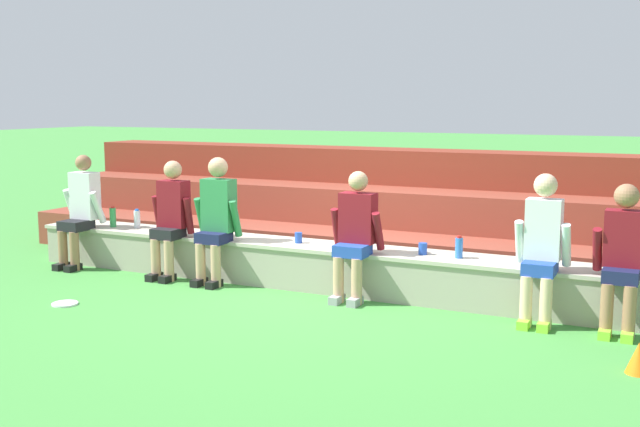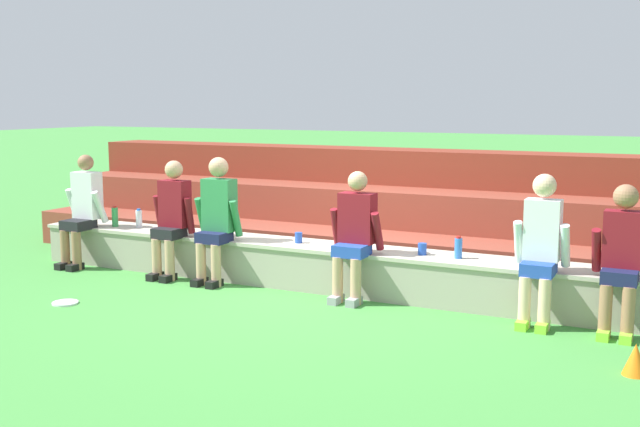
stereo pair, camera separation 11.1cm
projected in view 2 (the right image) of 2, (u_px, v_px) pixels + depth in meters
ground_plane at (313, 294)px, 8.06m from camera, size 80.00×80.00×0.00m
stone_seating_wall at (325, 265)px, 8.28m from camera, size 7.57×0.62×0.48m
brick_bleachers at (389, 216)px, 9.92m from camera, size 9.65×2.15×1.38m
person_far_left at (82, 208)px, 9.35m from camera, size 0.52×0.57×1.38m
person_left_of_center at (172, 216)px, 8.74m from camera, size 0.52×0.50×1.35m
person_center at (216, 216)px, 8.47m from camera, size 0.54×0.49×1.41m
person_right_of_center at (354, 232)px, 7.74m from camera, size 0.54×0.51×1.32m
person_far_right at (541, 246)px, 6.89m from camera, size 0.50×0.52×1.38m
person_rightmost_edge at (622, 256)px, 6.59m from camera, size 0.51×0.51×1.32m
water_bottle_center_gap at (458, 248)px, 7.54m from camera, size 0.08×0.08×0.23m
water_bottle_mid_right at (115, 217)px, 9.46m from camera, size 0.08×0.08×0.26m
water_bottle_near_left at (139, 219)px, 9.39m from camera, size 0.08×0.08×0.24m
plastic_cup_left_end at (299, 238)px, 8.37m from camera, size 0.08×0.08×0.12m
plastic_cup_right_end at (422, 249)px, 7.73m from camera, size 0.09×0.09×0.12m
plastic_cup_middle at (340, 242)px, 8.17m from camera, size 0.09×0.09×0.11m
frisbee at (65, 303)px, 7.67m from camera, size 0.26×0.26×0.02m
sports_cone at (635, 359)px, 5.66m from camera, size 0.19×0.19×0.24m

